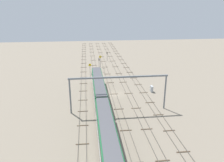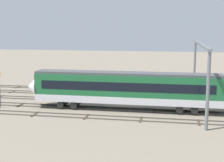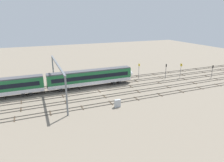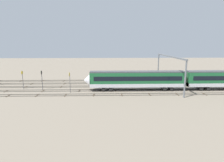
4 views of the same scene
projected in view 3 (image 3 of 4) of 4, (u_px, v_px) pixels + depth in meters
The scene contains 12 objects.
ground_plane at pixel (99, 91), 54.09m from camera, with size 199.93×199.93×0.00m, color gray.
track_near_foreground at pixel (111, 103), 46.52m from camera, with size 183.93×2.40×0.16m.
track_second_near at pixel (104, 96), 50.30m from camera, with size 183.93×2.40×0.16m.
track_middle at pixel (99, 91), 54.07m from camera, with size 183.93×2.40×0.16m.
track_with_train at pixel (94, 86), 57.84m from camera, with size 183.93×2.40×0.16m.
track_far_background at pixel (90, 82), 61.62m from camera, with size 183.93×2.40×0.16m.
overhead_gantry at pixel (58, 71), 48.43m from camera, with size 0.40×22.79×8.54m.
speed_sign_near_foreground at pixel (181, 68), 65.18m from camera, with size 0.14×0.96×4.81m.
speed_sign_mid_trackside at pixel (139, 69), 64.26m from camera, with size 0.14×0.96×5.02m.
signal_light_trackside_approach at pixel (212, 69), 65.70m from camera, with size 0.31×0.32×4.14m.
signal_light_trackside_departure at pixel (166, 69), 63.99m from camera, with size 0.31×0.32×4.92m.
relay_cabinet at pixel (118, 103), 44.27m from camera, with size 1.37×0.61×1.74m.
Camera 3 is at (-15.97, -48.24, 19.08)m, focal length 31.98 mm.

